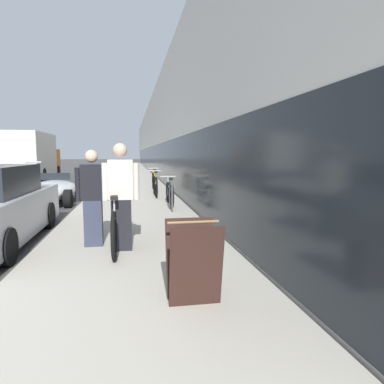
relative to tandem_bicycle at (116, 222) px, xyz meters
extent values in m
cube|color=#BCB5A5|center=(0.30, 19.14, -0.46)|extent=(3.38, 70.00, 0.12)
cube|color=silver|center=(7.04, 27.14, 2.67)|extent=(10.00, 70.00, 6.38)
cube|color=#1E2328|center=(2.08, 27.14, 0.73)|extent=(0.10, 63.00, 2.20)
torus|color=black|center=(0.00, 0.93, -0.02)|extent=(0.06, 0.76, 0.76)
torus|color=black|center=(0.00, -0.91, -0.02)|extent=(0.06, 0.76, 0.76)
cylinder|color=#B7BCC1|center=(0.00, 0.01, 0.21)|extent=(0.04, 1.57, 0.04)
cylinder|color=#B7BCC1|center=(0.00, -0.36, 0.10)|extent=(0.04, 0.93, 0.35)
cylinder|color=#B7BCC1|center=(0.00, -0.58, 0.36)|extent=(0.03, 0.03, 0.31)
cube|color=black|center=(0.00, -0.58, 0.52)|extent=(0.11, 0.22, 0.05)
cylinder|color=#B7BCC1|center=(0.00, 0.78, 0.37)|extent=(0.03, 0.03, 0.33)
cylinder|color=silver|center=(0.00, 0.78, 0.54)|extent=(0.52, 0.03, 0.03)
cube|color=black|center=(0.10, -0.32, 0.03)|extent=(0.33, 0.24, 0.86)
cube|color=beige|center=(0.10, -0.32, 0.79)|extent=(0.40, 0.24, 0.66)
cylinder|color=beige|center=(-0.15, -0.32, 0.75)|extent=(0.10, 0.10, 0.62)
cylinder|color=beige|center=(0.35, -0.32, 0.75)|extent=(0.10, 0.10, 0.62)
sphere|color=beige|center=(0.10, -0.32, 1.27)|extent=(0.23, 0.23, 0.23)
cube|color=#33384C|center=(-0.39, 0.02, 0.00)|extent=(0.31, 0.22, 0.81)
cube|color=black|center=(-0.39, 0.02, 0.72)|extent=(0.38, 0.22, 0.62)
cylinder|color=black|center=(-0.63, 0.02, 0.68)|extent=(0.10, 0.10, 0.58)
cylinder|color=black|center=(-0.16, 0.02, 0.68)|extent=(0.10, 0.10, 0.58)
sphere|color=beige|center=(-0.39, 0.02, 1.17)|extent=(0.22, 0.22, 0.22)
cylinder|color=#4C4C51|center=(1.39, 3.23, 0.01)|extent=(0.05, 0.05, 0.82)
cylinder|color=#4C4C51|center=(1.39, 3.78, 0.01)|extent=(0.05, 0.05, 0.82)
cylinder|color=#4C4C51|center=(1.39, 3.51, 0.42)|extent=(0.05, 0.55, 0.05)
torus|color=black|center=(1.46, 5.08, -0.05)|extent=(0.06, 0.71, 0.71)
torus|color=black|center=(1.46, 3.93, -0.05)|extent=(0.06, 0.71, 0.71)
cylinder|color=#7AD1C6|center=(1.46, 4.51, 0.17)|extent=(0.04, 0.98, 0.04)
cylinder|color=#7AD1C6|center=(1.46, 4.28, 0.07)|extent=(0.04, 0.59, 0.32)
cylinder|color=#7AD1C6|center=(1.46, 4.14, 0.31)|extent=(0.03, 0.03, 0.29)
cube|color=black|center=(1.46, 4.14, 0.46)|extent=(0.11, 0.22, 0.05)
cylinder|color=#7AD1C6|center=(1.46, 4.99, 0.32)|extent=(0.03, 0.03, 0.31)
cylinder|color=silver|center=(1.46, 4.99, 0.48)|extent=(0.52, 0.03, 0.03)
torus|color=black|center=(1.18, 7.33, -0.02)|extent=(0.06, 0.77, 0.77)
torus|color=black|center=(1.18, 6.37, -0.02)|extent=(0.06, 0.77, 0.77)
cylinder|color=yellow|center=(1.18, 6.85, 0.22)|extent=(0.04, 0.81, 0.04)
cylinder|color=yellow|center=(1.18, 6.66, 0.11)|extent=(0.04, 0.50, 0.35)
cylinder|color=yellow|center=(1.18, 6.54, 0.38)|extent=(0.03, 0.03, 0.32)
cube|color=black|center=(1.18, 6.54, 0.54)|extent=(0.11, 0.22, 0.05)
cylinder|color=yellow|center=(1.18, 7.25, 0.39)|extent=(0.03, 0.03, 0.34)
cylinder|color=silver|center=(1.18, 7.25, 0.56)|extent=(0.52, 0.03, 0.03)
torus|color=black|center=(1.28, 9.65, -0.02)|extent=(0.06, 0.77, 0.77)
torus|color=black|center=(1.28, 8.52, -0.02)|extent=(0.06, 0.77, 0.77)
cylinder|color=yellow|center=(1.28, 9.09, 0.22)|extent=(0.04, 0.96, 0.04)
cylinder|color=yellow|center=(1.28, 8.86, 0.11)|extent=(0.04, 0.58, 0.35)
cylinder|color=yellow|center=(1.28, 8.73, 0.38)|extent=(0.03, 0.03, 0.32)
cube|color=black|center=(1.28, 8.73, 0.54)|extent=(0.11, 0.22, 0.05)
cylinder|color=yellow|center=(1.28, 9.56, 0.39)|extent=(0.03, 0.03, 0.34)
cylinder|color=silver|center=(1.28, 9.56, 0.55)|extent=(0.52, 0.03, 0.03)
cube|color=#331E19|center=(0.92, -2.73, 0.04)|extent=(0.56, 0.20, 0.89)
cube|color=#331E19|center=(0.92, -2.37, 0.04)|extent=(0.56, 0.20, 0.89)
cylinder|color=#93704C|center=(0.92, -2.55, 0.48)|extent=(0.56, 0.03, 0.03)
cylinder|color=black|center=(-1.67, 2.28, -0.22)|extent=(0.22, 0.60, 0.60)
cylinder|color=black|center=(-1.67, -0.53, -0.22)|extent=(0.22, 0.60, 0.60)
ellipsoid|color=white|center=(-2.47, 6.47, -0.06)|extent=(1.58, 4.00, 0.66)
cube|color=#1E2328|center=(-2.47, 6.97, 0.39)|extent=(1.10, 0.04, 0.26)
cylinder|color=black|center=(-3.20, 7.63, -0.22)|extent=(0.22, 0.60, 0.60)
cylinder|color=black|center=(-1.73, 7.63, -0.22)|extent=(0.22, 0.60, 0.60)
cylinder|color=black|center=(-3.20, 5.31, -0.22)|extent=(0.22, 0.60, 0.60)
cylinder|color=black|center=(-1.73, 5.31, -0.22)|extent=(0.22, 0.60, 0.60)
cube|color=orange|center=(-6.18, 21.18, 0.63)|extent=(2.11, 1.81, 1.85)
cube|color=silver|center=(-6.18, 17.56, 1.13)|extent=(2.29, 5.44, 2.84)
cylinder|color=black|center=(-7.23, 20.71, -0.10)|extent=(0.28, 0.84, 0.84)
cylinder|color=black|center=(-5.13, 20.71, -0.10)|extent=(0.28, 0.84, 0.84)
cylinder|color=black|center=(-7.23, 16.47, -0.10)|extent=(0.28, 0.84, 0.84)
cylinder|color=black|center=(-5.13, 16.47, -0.10)|extent=(0.28, 0.84, 0.84)
camera|label=1|loc=(0.27, -6.10, 1.21)|focal=32.00mm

